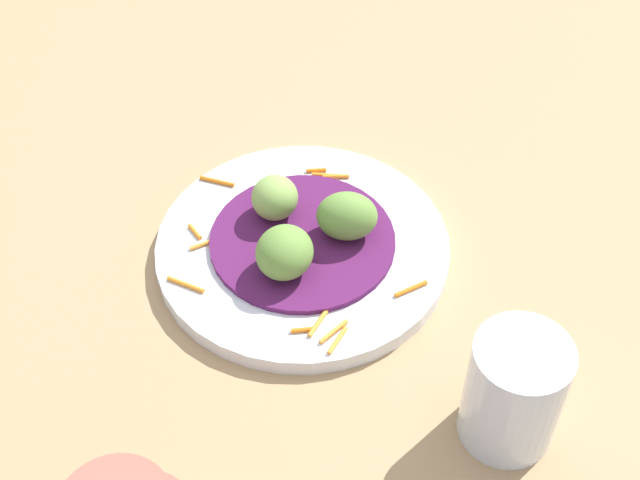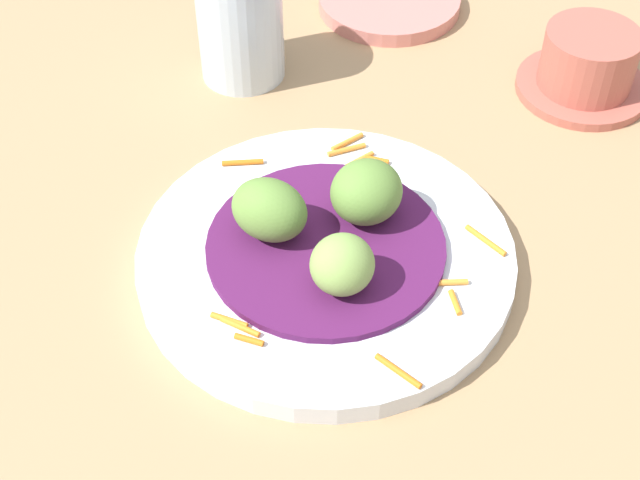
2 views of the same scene
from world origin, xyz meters
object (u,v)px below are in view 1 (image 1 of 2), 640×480
at_px(guac_scoop_center, 347,216).
at_px(guac_scoop_right, 275,198).
at_px(guac_scoop_left, 285,252).
at_px(water_glass, 514,392).
at_px(main_plate, 303,249).

bearing_deg(guac_scoop_center, guac_scoop_right, 166.06).
distance_m(guac_scoop_left, guac_scoop_right, 0.07).
bearing_deg(water_glass, guac_scoop_right, 137.98).
height_order(main_plate, water_glass, water_glass).
bearing_deg(guac_scoop_left, main_plate, 76.06).
xyz_separation_m(guac_scoop_right, water_glass, (0.21, -0.19, 0.01)).
bearing_deg(guac_scoop_right, guac_scoop_left, -73.94).
xyz_separation_m(main_plate, guac_scoop_center, (0.04, 0.01, 0.04)).
bearing_deg(main_plate, guac_scoop_center, 16.06).
bearing_deg(guac_scoop_right, guac_scoop_center, -13.94).
xyz_separation_m(guac_scoop_left, guac_scoop_right, (-0.02, 0.07, -0.00)).
height_order(guac_scoop_center, guac_scoop_right, guac_scoop_center).
height_order(guac_scoop_left, guac_scoop_right, guac_scoop_left).
xyz_separation_m(guac_scoop_left, guac_scoop_center, (0.05, 0.05, -0.00)).
bearing_deg(guac_scoop_right, water_glass, -42.02).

